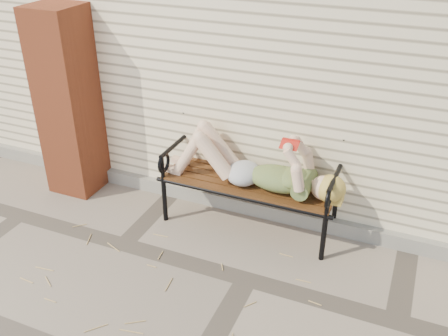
% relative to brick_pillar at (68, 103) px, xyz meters
% --- Properties ---
extents(ground, '(80.00, 80.00, 0.00)m').
position_rel_brick_pillar_xyz_m(ground, '(2.30, -0.75, -1.00)').
color(ground, gray).
rests_on(ground, ground).
extents(house_wall, '(8.00, 4.00, 3.00)m').
position_rel_brick_pillar_xyz_m(house_wall, '(2.30, 2.25, 0.50)').
color(house_wall, '#F8E8C2').
rests_on(house_wall, ground).
extents(foundation_strip, '(8.00, 0.10, 0.15)m').
position_rel_brick_pillar_xyz_m(foundation_strip, '(2.30, 0.22, -0.93)').
color(foundation_strip, gray).
rests_on(foundation_strip, ground).
extents(brick_pillar, '(0.50, 0.50, 2.00)m').
position_rel_brick_pillar_xyz_m(brick_pillar, '(0.00, 0.00, 0.00)').
color(brick_pillar, '#A14424').
rests_on(brick_pillar, ground).
extents(garden_bench, '(1.82, 0.73, 1.18)m').
position_rel_brick_pillar_xyz_m(garden_bench, '(2.02, 0.13, -0.34)').
color(garden_bench, black).
rests_on(garden_bench, ground).
extents(reading_woman, '(1.72, 0.39, 0.54)m').
position_rel_brick_pillar_xyz_m(reading_woman, '(2.04, -0.02, -0.30)').
color(reading_woman, '#093A43').
rests_on(reading_woman, ground).
extents(straw_scatter, '(2.98, 1.62, 0.01)m').
position_rel_brick_pillar_xyz_m(straw_scatter, '(1.69, -1.17, -0.99)').
color(straw_scatter, tan).
rests_on(straw_scatter, ground).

